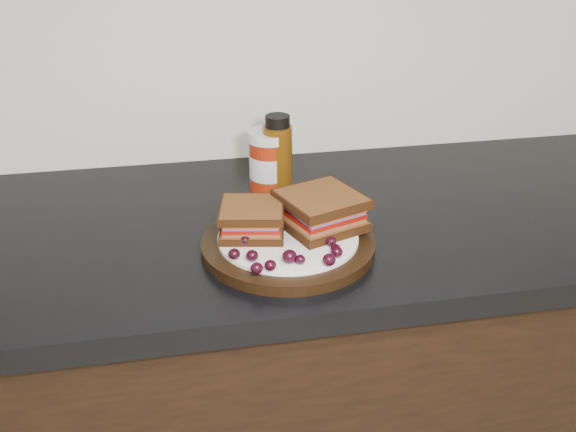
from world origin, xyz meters
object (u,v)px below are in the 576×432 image
plate (288,244)px  condiment_jar (269,161)px  oil_bottle (278,155)px  sandwich_left (252,219)px

plate → condiment_jar: size_ratio=2.35×
oil_bottle → condiment_jar: bearing=140.9°
sandwich_left → condiment_jar: condiment_jar is taller
plate → oil_bottle: bearing=83.9°
plate → oil_bottle: 0.24m
oil_bottle → sandwich_left: bearing=-111.4°
sandwich_left → oil_bottle: 0.22m
plate → sandwich_left: 0.07m
condiment_jar → oil_bottle: size_ratio=0.78×
sandwich_left → condiment_jar: bearing=84.0°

